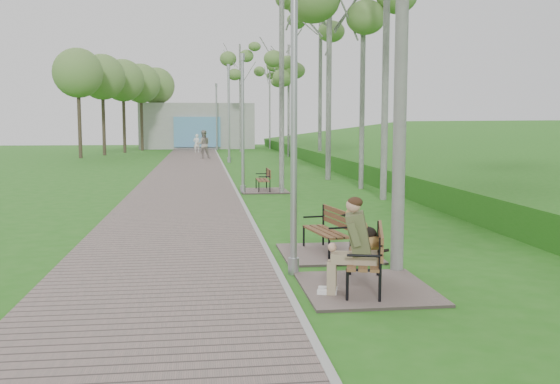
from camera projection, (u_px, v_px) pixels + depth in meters
The scene contains 19 objects.
ground at pixel (318, 351), 6.38m from camera, with size 120.00×120.00×0.00m, color #226715.
walkway at pixel (188, 175), 27.35m from camera, with size 3.50×67.00×0.04m, color #6E5F59.
kerb at pixel (228, 175), 27.57m from camera, with size 0.10×67.00×0.05m, color #999993.
embankment at pixel (501, 175), 27.59m from camera, with size 14.00×70.00×1.60m, color #387624.
building_north at pixel (197, 126), 56.23m from camera, with size 10.00×5.20×4.00m.
bench_main at pixel (361, 260), 8.62m from camera, with size 1.78×1.98×1.56m.
bench_second at pixel (326, 244), 11.01m from camera, with size 1.65×1.83×1.01m.
bench_third at pixel (263, 186), 21.10m from camera, with size 1.56×1.73×0.96m.
lamp_post_near at pixel (294, 139), 9.38m from camera, with size 0.17×0.17×4.45m.
lamp_post_second at pixel (243, 129), 20.32m from camera, with size 0.18×0.18×4.54m.
lamp_post_third at pixel (229, 117), 35.93m from camera, with size 0.22×0.22×5.64m.
lamp_post_far at pixel (217, 119), 52.48m from camera, with size 0.22×0.22×5.57m.
pedestrian_near at pixel (197, 143), 47.51m from camera, with size 0.53×0.35×1.44m, color white.
pedestrian_far at pixel (203, 145), 39.86m from camera, with size 0.89×0.69×1.83m, color gray.
birch_far_a at pixel (321, 1), 32.98m from camera, with size 2.74×2.74×11.10m.
birch_far_b at pixel (282, 40), 36.64m from camera, with size 2.43×2.43×9.09m.
birch_far_c at pixel (289, 65), 41.68m from camera, with size 2.35×2.35×7.78m.
birch_distant_a at pixel (240, 64), 49.23m from camera, with size 2.53×2.53×8.80m.
birch_distant_b at pixel (270, 70), 53.73m from camera, with size 2.28×2.28×8.69m.
Camera 1 is at (-1.15, -6.06, 2.33)m, focal length 40.00 mm.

